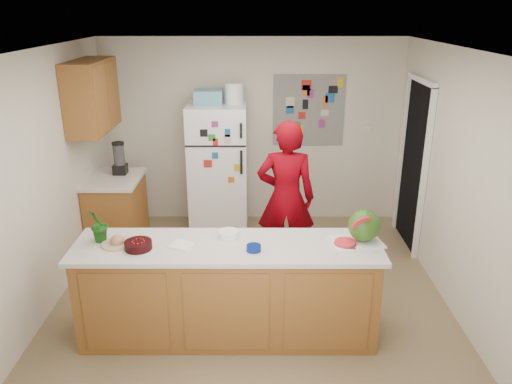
{
  "coord_description": "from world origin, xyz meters",
  "views": [
    {
      "loc": [
        0.06,
        -4.39,
        2.86
      ],
      "look_at": [
        0.05,
        0.2,
        1.15
      ],
      "focal_mm": 35.0,
      "sensor_mm": 36.0,
      "label": 1
    }
  ],
  "objects_px": {
    "refrigerator": "(218,168)",
    "person": "(286,198)",
    "watermelon": "(364,225)",
    "cherry_bowl": "(138,245)"
  },
  "relations": [
    {
      "from": "refrigerator",
      "to": "person",
      "type": "relative_size",
      "value": 0.97
    },
    {
      "from": "watermelon",
      "to": "cherry_bowl",
      "type": "distance_m",
      "value": 1.95
    },
    {
      "from": "person",
      "to": "watermelon",
      "type": "xyz_separation_m",
      "value": [
        0.61,
        -1.15,
        0.2
      ]
    },
    {
      "from": "refrigerator",
      "to": "person",
      "type": "bearing_deg",
      "value": -54.46
    },
    {
      "from": "refrigerator",
      "to": "cherry_bowl",
      "type": "height_order",
      "value": "refrigerator"
    },
    {
      "from": "watermelon",
      "to": "cherry_bowl",
      "type": "xyz_separation_m",
      "value": [
        -1.94,
        -0.15,
        -0.12
      ]
    },
    {
      "from": "person",
      "to": "watermelon",
      "type": "height_order",
      "value": "person"
    },
    {
      "from": "cherry_bowl",
      "to": "person",
      "type": "bearing_deg",
      "value": 44.36
    },
    {
      "from": "refrigerator",
      "to": "cherry_bowl",
      "type": "bearing_deg",
      "value": -101.53
    },
    {
      "from": "watermelon",
      "to": "person",
      "type": "bearing_deg",
      "value": 118.04
    }
  ]
}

